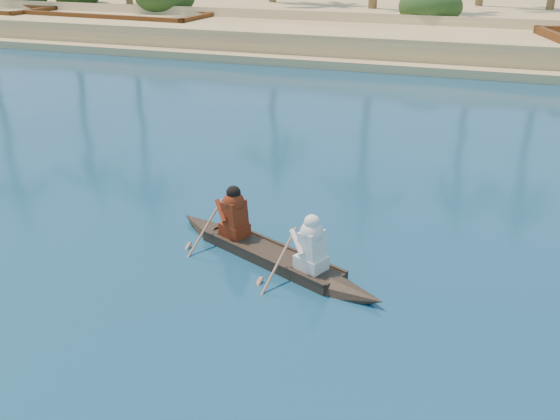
% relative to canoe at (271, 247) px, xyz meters
% --- Properties ---
extents(sandy_embankment, '(150.00, 51.00, 1.50)m').
position_rel_canoe_xyz_m(sandy_embankment, '(-5.51, 42.26, 0.27)').
color(sandy_embankment, '#DDC87C').
rests_on(sandy_embankment, ground).
extents(shrub_cluster, '(100.00, 6.00, 2.40)m').
position_rel_canoe_xyz_m(shrub_cluster, '(-5.51, 26.87, 0.94)').
color(shrub_cluster, '#173312').
rests_on(shrub_cluster, ground).
extents(canoe, '(4.71, 2.56, 1.34)m').
position_rel_canoe_xyz_m(canoe, '(0.00, 0.00, 0.00)').
color(canoe, '#34271C').
rests_on(canoe, ground).
extents(barge_mid, '(10.92, 4.24, 1.79)m').
position_rel_canoe_xyz_m(barge_mid, '(-17.51, 22.37, 0.37)').
color(barge_mid, '#5D3213').
rests_on(barge_mid, ground).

